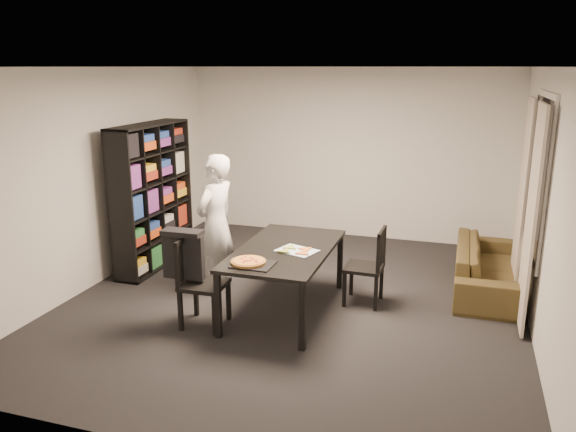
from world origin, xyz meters
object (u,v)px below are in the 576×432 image
(person, at_px, (216,224))
(baking_tray, at_px, (253,264))
(chair_right, at_px, (372,261))
(pepperoni_pizza, at_px, (248,262))
(bookshelf, at_px, (153,196))
(sofa, at_px, (487,267))
(chair_left, at_px, (196,276))
(dining_table, at_px, (285,254))

(person, relative_size, baking_tray, 4.10)
(chair_right, relative_size, pepperoni_pizza, 2.53)
(bookshelf, xyz_separation_m, sofa, (4.25, 0.44, -0.68))
(baking_tray, xyz_separation_m, sofa, (2.26, 1.92, -0.45))
(chair_right, bearing_deg, baking_tray, -42.10)
(bookshelf, xyz_separation_m, chair_right, (2.99, -0.42, -0.45))
(bookshelf, bearing_deg, baking_tray, -36.70)
(chair_right, distance_m, baking_tray, 1.47)
(chair_left, xyz_separation_m, chair_right, (1.63, 1.06, -0.03))
(baking_tray, bearing_deg, person, 131.63)
(chair_right, bearing_deg, sofa, 126.05)
(baking_tray, distance_m, pepperoni_pizza, 0.06)
(chair_right, height_order, person, person)
(bookshelf, height_order, dining_table, bookshelf)
(sofa, bearing_deg, baking_tray, 130.35)
(chair_left, height_order, baking_tray, chair_left)
(chair_left, height_order, chair_right, chair_left)
(dining_table, bearing_deg, sofa, 32.00)
(bookshelf, relative_size, person, 1.16)
(pepperoni_pizza, bearing_deg, baking_tray, -11.96)
(chair_left, bearing_deg, dining_table, -53.89)
(dining_table, relative_size, chair_right, 1.95)
(chair_right, bearing_deg, person, -84.32)
(chair_left, distance_m, baking_tray, 0.66)
(bookshelf, distance_m, chair_left, 2.05)
(bookshelf, distance_m, dining_table, 2.32)
(dining_table, distance_m, pepperoni_pizza, 0.62)
(person, xyz_separation_m, pepperoni_pizza, (0.76, -0.91, -0.08))
(pepperoni_pizza, bearing_deg, sofa, 39.51)
(sofa, bearing_deg, dining_table, 122.00)
(dining_table, relative_size, sofa, 0.92)
(chair_left, xyz_separation_m, baking_tray, (0.63, 0.01, 0.19))
(bookshelf, height_order, pepperoni_pizza, bookshelf)
(chair_right, bearing_deg, pepperoni_pizza, -43.94)
(dining_table, distance_m, baking_tray, 0.62)
(chair_left, distance_m, pepperoni_pizza, 0.61)
(chair_left, bearing_deg, chair_right, -58.92)
(dining_table, bearing_deg, pepperoni_pizza, -108.34)
(bookshelf, xyz_separation_m, baking_tray, (1.98, -1.48, -0.23))
(chair_left, relative_size, pepperoni_pizza, 2.68)
(person, height_order, pepperoni_pizza, person)
(dining_table, height_order, pepperoni_pizza, pepperoni_pizza)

